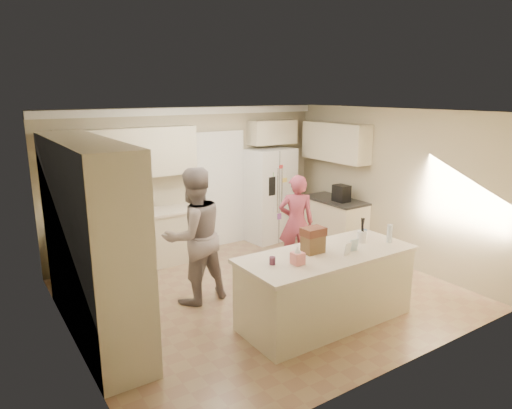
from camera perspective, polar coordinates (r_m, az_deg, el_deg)
floor at (r=6.77m, az=0.95°, el=-11.13°), size 5.20×4.60×0.02m
ceiling at (r=6.14m, az=1.05°, el=11.62°), size 5.20×4.60×0.02m
wall_back at (r=8.29m, az=-8.09°, el=2.97°), size 5.20×0.02×2.60m
wall_front at (r=4.69m, az=17.25°, el=-6.11°), size 5.20×0.02×2.60m
wall_left at (r=5.36m, az=-22.75°, el=-4.09°), size 0.02×4.60×2.60m
wall_right at (r=8.06m, az=16.49°, el=2.22°), size 0.02×4.60×2.60m
crown_back at (r=8.10m, az=-8.23°, el=11.48°), size 5.20×0.08×0.12m
pantry_bank at (r=5.64m, az=-19.95°, el=-4.29°), size 0.60×2.60×2.35m
back_base_cab at (r=7.81m, az=-14.52°, el=-4.56°), size 2.20×0.60×0.88m
back_countertop at (r=7.67m, az=-14.71°, el=-1.31°), size 2.24×0.63×0.04m
back_upper_cab at (r=7.61m, az=-15.51°, el=6.20°), size 2.20×0.35×0.80m
doorway_opening at (r=8.56m, az=-4.62°, el=1.70°), size 0.90×0.06×2.10m
doorway_casing at (r=8.53m, az=-4.51°, el=1.66°), size 1.02×0.03×2.22m
wall_frame_upper at (r=8.22m, az=-7.90°, el=4.65°), size 0.15×0.02×0.20m
wall_frame_lower at (r=8.27m, az=-7.84°, el=2.81°), size 0.15×0.02×0.20m
refrigerator at (r=8.92m, az=1.56°, el=1.25°), size 0.97×0.79×1.80m
fridge_seam at (r=8.63m, az=2.92°, el=0.82°), size 0.02×0.02×1.78m
fridge_dispenser at (r=8.45m, az=1.77°, el=2.27°), size 0.22×0.03×0.35m
fridge_handle_l at (r=8.56m, az=2.72°, el=1.73°), size 0.02×0.02×0.85m
fridge_handle_r at (r=8.62m, az=3.25°, el=1.81°), size 0.02×0.02×0.85m
over_fridge_cab at (r=8.85m, az=2.06°, el=9.02°), size 0.95×0.35×0.45m
right_base_cab at (r=8.71m, az=9.77°, el=-2.39°), size 0.60×1.20×0.88m
right_countertop at (r=8.59m, az=9.85°, el=0.55°), size 0.63×1.24×0.04m
right_upper_cab at (r=8.65m, az=9.88°, el=7.71°), size 0.35×1.50×0.70m
coffee_maker at (r=8.38m, az=10.63°, el=1.38°), size 0.22×0.28×0.30m
island_base at (r=5.92m, az=8.73°, el=-10.37°), size 2.20×0.90×0.88m
island_top at (r=5.74m, az=8.90°, el=-6.18°), size 2.28×0.96×0.05m
utensil_crock at (r=6.18m, az=13.10°, el=-3.94°), size 0.13×0.13×0.15m
tissue_box at (r=5.30m, az=5.23°, el=-6.71°), size 0.13×0.13×0.14m
tissue_plume at (r=5.26m, az=5.25°, el=-5.59°), size 0.08×0.08×0.08m
dollhouse_body at (r=5.67m, az=7.14°, el=-4.92°), size 0.26×0.18×0.22m
dollhouse_roof at (r=5.62m, az=7.19°, el=-3.38°), size 0.28×0.20×0.10m
jam_jar at (r=5.28m, az=2.06°, el=-7.04°), size 0.07×0.07×0.09m
greeting_card_a at (r=5.67m, az=11.43°, el=-5.43°), size 0.12×0.06×0.16m
greeting_card_b at (r=5.81m, az=12.14°, el=-5.00°), size 0.12×0.05×0.16m
water_bottle at (r=6.26m, az=16.35°, el=-3.49°), size 0.07×0.07×0.24m
shaker_salt at (r=6.42m, az=13.04°, el=-3.54°), size 0.05×0.05×0.09m
shaker_pepper at (r=6.47m, az=13.47°, el=-3.43°), size 0.05×0.05×0.09m
teen_boy at (r=6.28m, az=-7.76°, el=-3.93°), size 0.98×0.80×1.89m
teen_girl at (r=7.45m, az=5.05°, el=-2.26°), size 0.69×0.62×1.58m
fridge_magnets at (r=8.63m, az=2.95°, el=0.81°), size 0.76×0.02×1.44m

